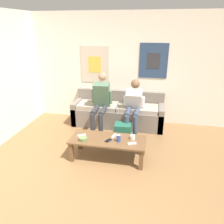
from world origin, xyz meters
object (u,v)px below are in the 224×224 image
at_px(ceramic_bowl, 83,139).
at_px(pillar_candle, 133,137).
at_px(couch, 118,113).
at_px(coffee_table, 108,142).
at_px(cell_phone, 108,140).
at_px(person_seated_adult, 101,101).
at_px(drink_can_blue, 119,138).
at_px(game_controller_near_right, 132,143).
at_px(game_controller_far_center, 82,135).
at_px(backpack, 123,133).
at_px(person_seated_teen, 133,105).
at_px(game_controller_near_left, 114,136).

height_order(ceramic_bowl, pillar_candle, pillar_candle).
bearing_deg(couch, pillar_candle, -70.32).
xyz_separation_m(coffee_table, pillar_candle, (0.43, 0.07, 0.10)).
height_order(ceramic_bowl, cell_phone, ceramic_bowl).
bearing_deg(person_seated_adult, drink_can_blue, -62.41).
distance_m(ceramic_bowl, game_controller_near_right, 0.85).
distance_m(coffee_table, game_controller_far_center, 0.49).
relative_size(pillar_candle, cell_phone, 0.60).
xyz_separation_m(backpack, pillar_candle, (0.26, -0.60, 0.25)).
xyz_separation_m(couch, coffee_table, (0.07, -1.47, 0.04)).
distance_m(pillar_candle, game_controller_near_right, 0.17).
xyz_separation_m(person_seated_adult, game_controller_near_right, (0.84, -1.20, -0.30)).
height_order(person_seated_teen, pillar_candle, person_seated_teen).
bearing_deg(cell_phone, person_seated_adult, 110.05).
bearing_deg(person_seated_adult, backpack, -37.25).
height_order(game_controller_near_right, cell_phone, game_controller_near_right).
distance_m(person_seated_adult, person_seated_teen, 0.72).
relative_size(backpack, cell_phone, 2.52).
xyz_separation_m(game_controller_near_left, game_controller_far_center, (-0.57, -0.09, 0.00)).
height_order(couch, game_controller_far_center, couch).
distance_m(backpack, drink_can_blue, 0.77).
xyz_separation_m(ceramic_bowl, game_controller_near_left, (0.50, 0.24, -0.02)).
distance_m(person_seated_teen, pillar_candle, 1.09).
bearing_deg(drink_can_blue, person_seated_adult, 117.59).
xyz_separation_m(coffee_table, game_controller_near_left, (0.09, 0.11, 0.07)).
bearing_deg(game_controller_far_center, drink_can_blue, -5.78).
xyz_separation_m(couch, drink_can_blue, (0.27, -1.51, 0.16)).
xyz_separation_m(person_seated_teen, game_controller_near_left, (-0.23, -1.03, -0.24)).
height_order(person_seated_teen, ceramic_bowl, person_seated_teen).
bearing_deg(ceramic_bowl, couch, 78.03).
height_order(person_seated_teen, backpack, person_seated_teen).
distance_m(coffee_table, cell_phone, 0.09).
xyz_separation_m(person_seated_adult, game_controller_near_left, (0.49, -1.00, -0.30)).
bearing_deg(cell_phone, couch, 93.53).
distance_m(coffee_table, pillar_candle, 0.44).
xyz_separation_m(person_seated_adult, drink_can_blue, (0.61, -1.16, -0.25)).
bearing_deg(game_controller_far_center, game_controller_near_right, -7.08).
bearing_deg(game_controller_near_right, ceramic_bowl, -177.65).
height_order(ceramic_bowl, game_controller_near_right, ceramic_bowl).
bearing_deg(pillar_candle, game_controller_near_left, 174.57).
height_order(person_seated_adult, game_controller_near_left, person_seated_adult).
relative_size(person_seated_adult, game_controller_far_center, 9.18).
height_order(game_controller_far_center, cell_phone, game_controller_far_center).
relative_size(couch, person_seated_teen, 1.86).
height_order(backpack, pillar_candle, pillar_candle).
relative_size(backpack, game_controller_far_center, 2.72).
xyz_separation_m(backpack, drink_can_blue, (0.03, -0.72, 0.27)).
distance_m(person_seated_adult, backpack, 0.88).
relative_size(coffee_table, pillar_candle, 14.68).
distance_m(game_controller_near_left, game_controller_far_center, 0.58).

